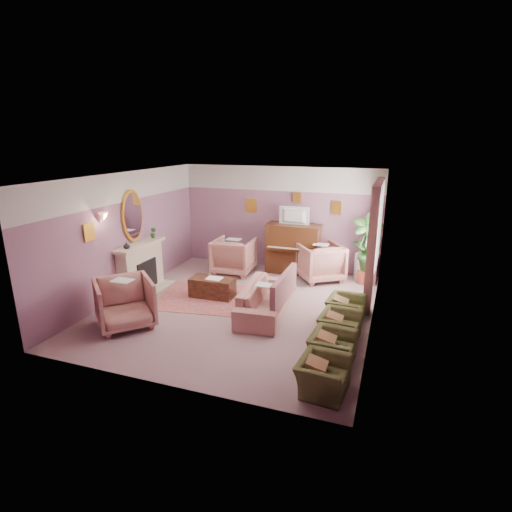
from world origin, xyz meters
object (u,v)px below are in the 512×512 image
(olive_chair_a, at_px, (323,371))
(olive_chair_d, at_px, (345,305))
(coffee_table, at_px, (213,287))
(olive_chair_c, at_px, (340,322))
(television, at_px, (294,215))
(floral_armchair_front, at_px, (125,301))
(side_table, at_px, (364,268))
(floral_armchair_right, at_px, (320,260))
(floral_armchair_left, at_px, (234,254))
(piano, at_px, (293,249))
(sofa, at_px, (265,293))
(olive_chair_b, at_px, (332,344))

(olive_chair_a, relative_size, olive_chair_d, 1.00)
(coffee_table, relative_size, olive_chair_c, 1.30)
(television, bearing_deg, floral_armchair_front, -118.08)
(floral_armchair_front, height_order, olive_chair_c, floral_armchair_front)
(television, relative_size, olive_chair_c, 1.04)
(olive_chair_d, xyz_separation_m, side_table, (0.15, 2.55, 0.02))
(television, bearing_deg, floral_armchair_right, -20.32)
(floral_armchair_left, xyz_separation_m, olive_chair_a, (3.23, -4.47, -0.19))
(olive_chair_c, bearing_deg, piano, 117.05)
(olive_chair_d, bearing_deg, olive_chair_a, -90.00)
(floral_armchair_left, xyz_separation_m, floral_armchair_front, (-0.75, -3.65, 0.00))
(piano, distance_m, olive_chair_a, 5.35)
(floral_armchair_left, distance_m, floral_armchair_front, 3.73)
(sofa, height_order, olive_chair_c, sofa)
(floral_armchair_front, height_order, side_table, floral_armchair_front)
(floral_armchair_right, bearing_deg, olive_chair_d, -67.36)
(olive_chair_a, xyz_separation_m, side_table, (0.15, 5.01, 0.02))
(coffee_table, height_order, floral_armchair_right, floral_armchair_right)
(floral_armchair_front, relative_size, olive_chair_c, 1.36)
(floral_armchair_front, bearing_deg, olive_chair_a, -11.60)
(television, relative_size, coffee_table, 0.80)
(sofa, bearing_deg, floral_armchair_right, 73.91)
(sofa, bearing_deg, coffee_table, 163.52)
(television, distance_m, coffee_table, 2.96)
(floral_armchair_left, distance_m, floral_armchair_right, 2.31)
(floral_armchair_left, bearing_deg, floral_armchair_right, 5.85)
(piano, relative_size, olive_chair_a, 1.81)
(olive_chair_b, xyz_separation_m, olive_chair_d, (0.00, 1.64, 0.00))
(coffee_table, bearing_deg, sofa, -16.48)
(olive_chair_a, xyz_separation_m, olive_chair_c, (0.00, 1.64, 0.00))
(piano, relative_size, sofa, 0.66)
(coffee_table, height_order, floral_armchair_front, floral_armchair_front)
(side_table, bearing_deg, floral_armchair_left, -170.91)
(sofa, height_order, floral_armchair_front, floral_armchair_front)
(coffee_table, relative_size, olive_chair_b, 1.30)
(floral_armchair_left, distance_m, olive_chair_b, 4.88)
(floral_armchair_right, relative_size, olive_chair_a, 1.36)
(floral_armchair_right, bearing_deg, side_table, 15.74)
(side_table, bearing_deg, olive_chair_c, -92.51)
(television, distance_m, sofa, 2.94)
(floral_armchair_left, height_order, olive_chair_a, floral_armchair_left)
(side_table, bearing_deg, piano, 178.69)
(floral_armchair_right, xyz_separation_m, floral_armchair_front, (-3.04, -3.89, 0.00))
(sofa, relative_size, olive_chair_a, 2.76)
(floral_armchair_left, height_order, olive_chair_d, floral_armchair_left)
(coffee_table, xyz_separation_m, olive_chair_a, (3.04, -2.73, 0.11))
(olive_chair_c, xyz_separation_m, side_table, (0.15, 3.37, 0.02))
(olive_chair_a, height_order, olive_chair_c, same)
(sofa, bearing_deg, side_table, 56.68)
(coffee_table, height_order, floral_armchair_left, floral_armchair_left)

